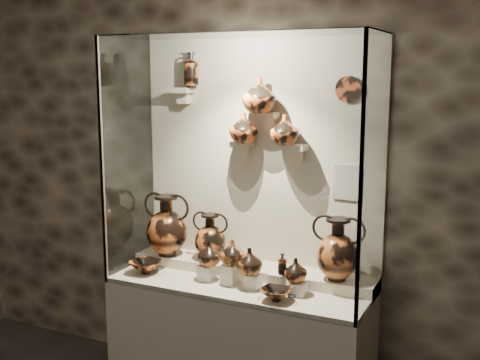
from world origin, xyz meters
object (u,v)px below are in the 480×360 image
Objects in this scene: kylix_left at (146,266)px; ovoid_vase_b at (259,95)px; jug_a at (209,254)px; ovoid_vase_a at (244,128)px; kylix_right at (276,293)px; jug_e at (296,270)px; lekythos_tall at (191,68)px; amphora_mid at (210,237)px; jug_c at (250,261)px; ovoid_vase_c at (285,130)px; lekythos_small at (282,263)px; amphora_left at (167,225)px; jug_b at (232,252)px; amphora_right at (338,249)px.

ovoid_vase_b is at bearing 17.59° from kylix_left.
jug_a is 0.82× the size of ovoid_vase_a.
ovoid_vase_a reaches higher than kylix_left.
kylix_left is at bearing 171.47° from kylix_right.
lekythos_tall reaches higher than jug_e.
amphora_mid is 0.48m from kylix_left.
jug_c is at bearing -1.59° from kylix_left.
jug_a is 0.60× the size of lekythos_tall.
ovoid_vase_c is at bearing 45.06° from jug_c.
lekythos_small is (0.61, -0.21, -0.04)m from amphora_mid.
amphora_mid reaches higher than jug_a.
amphora_left is 2.64× the size of jug_b.
ovoid_vase_a reaches higher than amphora_mid.
kylix_left is 1.38m from ovoid_vase_b.
jug_a reaches higher than kylix_right.
lekythos_tall is at bearing 173.59° from ovoid_vase_a.
jug_b is 0.85m from ovoid_vase_c.
kylix_right is 1.03× the size of ovoid_vase_b.
kylix_left is at bearing -153.56° from ovoid_vase_a.
amphora_left is 1.03m from kylix_right.
jug_a is 0.47m from kylix_left.
jug_c is (-0.51, -0.20, -0.09)m from amphora_right.
jug_a is 0.84× the size of ovoid_vase_c.
kylix_right is (0.02, -0.13, -0.15)m from lekythos_small.
amphora_mid is 1.16m from lekythos_tall.
ovoid_vase_b reaches higher than amphora_mid.
amphora_left is 1.09× the size of amphora_right.
amphora_left is 1.61× the size of lekythos_tall.
lekythos_small is 0.77× the size of ovoid_vase_c.
ovoid_vase_a is (-0.39, 0.38, 0.94)m from kylix_right.
lekythos_tall is 1.40× the size of ovoid_vase_c.
amphora_left reaches higher than kylix_left.
jug_a is at bearing -34.47° from lekythos_tall.
jug_b is 0.13m from jug_c.
lekythos_tall is (-0.45, 0.28, 1.16)m from jug_b.
lekythos_tall is at bearing 151.34° from amphora_mid.
jug_c is 0.64× the size of lekythos_tall.
ovoid_vase_b is (-0.26, 0.23, 1.01)m from lekythos_small.
amphora_mid is (0.32, 0.04, -0.05)m from amphora_left.
lekythos_small is at bearing 92.85° from kylix_right.
lekythos_small is (-0.08, -0.02, 0.04)m from jug_e.
ovoid_vase_b reaches higher than jug_a.
ovoid_vase_a is at bearing 164.30° from ovoid_vase_b.
amphora_left reaches higher than lekythos_small.
ovoid_vase_c is at bearing -0.35° from ovoid_vase_a.
ovoid_vase_b is at bearing 153.94° from amphora_right.
ovoid_vase_a is (-0.67, 0.06, 0.72)m from amphora_right.
amphora_right reaches higher than jug_b.
lekythos_small reaches higher than kylix_right.
kylix_left is (-0.45, -0.06, -0.13)m from jug_a.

